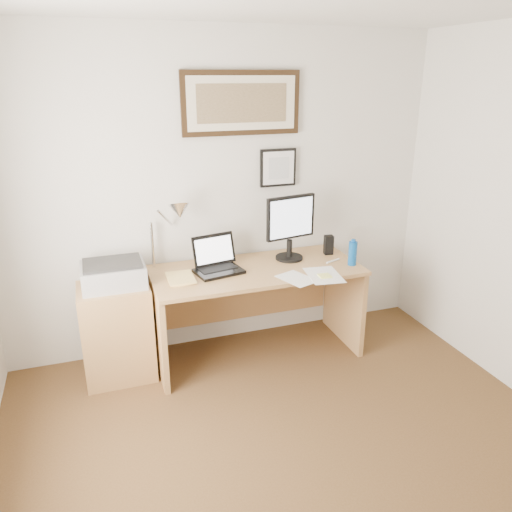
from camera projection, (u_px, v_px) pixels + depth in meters
name	position (u px, v px, depth m)	size (l,w,h in m)	color
wall_back	(223.00, 196.00, 3.94)	(3.50, 0.02, 2.50)	silver
side_cabinet	(117.00, 332.00, 3.68)	(0.50, 0.40, 0.73)	#A37644
water_bottle	(353.00, 253.00, 3.87)	(0.07, 0.07, 0.19)	#0B4C9B
bottle_cap	(353.00, 241.00, 3.83)	(0.03, 0.03, 0.02)	#0B4C9B
speaker	(329.00, 245.00, 4.11)	(0.07, 0.06, 0.16)	black
paper_sheet_a	(297.00, 279.00, 3.64)	(0.20, 0.28, 0.00)	white
paper_sheet_b	(324.00, 275.00, 3.69)	(0.23, 0.33, 0.00)	white
sticky_pad	(325.00, 276.00, 3.67)	(0.09, 0.09, 0.01)	#F8FF78
marker_pen	(333.00, 261.00, 3.96)	(0.02, 0.02, 0.14)	white
book	(167.00, 280.00, 3.59)	(0.19, 0.26, 0.02)	#F1CB71
desk	(253.00, 292.00, 3.99)	(1.60, 0.70, 0.75)	#A37644
laptop	(217.00, 263.00, 3.77)	(0.38, 0.35, 0.26)	black
lcd_monitor	(290.00, 225.00, 3.92)	(0.42, 0.22, 0.52)	black
printer	(113.00, 274.00, 3.54)	(0.44, 0.34, 0.18)	#A2A2A4
desk_lamp	(177.00, 214.00, 3.67)	(0.29, 0.27, 0.53)	silver
picture_large	(242.00, 103.00, 3.72)	(0.92, 0.04, 0.47)	black
picture_small	(278.00, 168.00, 3.98)	(0.30, 0.03, 0.30)	black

